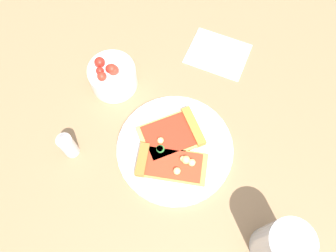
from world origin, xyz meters
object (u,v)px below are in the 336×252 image
plate (175,148)px  paper_napkin (218,54)px  pepper_shaker (67,145)px  pizza_slice_far (175,134)px  salad_bowl (112,76)px  soda_glass (280,245)px  pizza_slice_near (168,164)px

plate → paper_napkin: (-0.28, -0.01, -0.01)m
paper_napkin → plate: bearing=1.8°
plate → pepper_shaker: bearing=-63.8°
pepper_shaker → pizza_slice_far: bearing=123.5°
salad_bowl → soda_glass: (0.20, 0.46, 0.03)m
pizza_slice_far → paper_napkin: (-0.25, 0.00, -0.02)m
salad_bowl → pizza_slice_near: bearing=57.1°
salad_bowl → pizza_slice_far: bearing=70.9°
soda_glass → pizza_slice_far: bearing=-116.3°
pizza_slice_far → paper_napkin: pizza_slice_far is taller
salad_bowl → soda_glass: size_ratio=0.80×
paper_napkin → soda_glass: bearing=34.1°
pizza_slice_near → plate: bearing=-175.3°
plate → paper_napkin: size_ratio=1.74×
soda_glass → pepper_shaker: 0.46m
salad_bowl → paper_napkin: salad_bowl is taller
pizza_slice_near → pepper_shaker: (0.06, -0.21, 0.02)m
pizza_slice_far → salad_bowl: salad_bowl is taller
plate → soda_glass: size_ratio=1.85×
pizza_slice_far → plate: bearing=26.7°
plate → pizza_slice_far: bearing=-153.3°
plate → pizza_slice_near: 0.04m
pizza_slice_far → pepper_shaker: (0.13, -0.19, 0.02)m
pizza_slice_near → soda_glass: bearing=75.6°
pizza_slice_near → soda_glass: (0.06, 0.25, 0.05)m
pizza_slice_near → pizza_slice_far: bearing=-166.4°
pizza_slice_near → salad_bowl: salad_bowl is taller
pizza_slice_near → paper_napkin: bearing=-177.8°
plate → pizza_slice_far: 0.03m
plate → pizza_slice_far: (-0.03, -0.01, 0.01)m
salad_bowl → pepper_shaker: size_ratio=1.36×
plate → pizza_slice_near: size_ratio=1.58×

